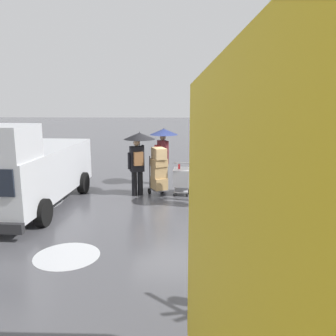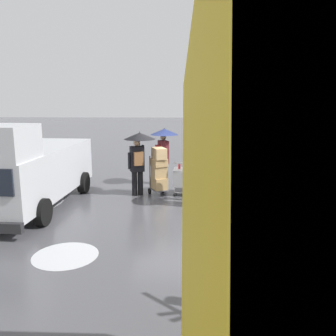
{
  "view_description": "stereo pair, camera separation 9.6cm",
  "coord_description": "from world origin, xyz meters",
  "px_view_note": "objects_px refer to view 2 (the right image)",
  "views": [
    {
      "loc": [
        -0.27,
        11.64,
        3.27
      ],
      "look_at": [
        0.06,
        0.62,
        1.05
      ],
      "focal_mm": 38.15,
      "sensor_mm": 36.0,
      "label": 1
    },
    {
      "loc": [
        -0.36,
        11.64,
        3.27
      ],
      "look_at": [
        0.06,
        0.62,
        1.05
      ],
      "focal_mm": 38.15,
      "sensor_mm": 36.0,
      "label": 2
    }
  ],
  "objects_px": {
    "hand_dolly_boxes": "(159,170)",
    "pedestrian_black_side": "(212,155)",
    "cargo_van_parked_right": "(29,170)",
    "pedestrian_white_side": "(139,149)",
    "pedestrian_far_side": "(164,143)",
    "pedestrian_pink_side": "(209,149)",
    "shopping_cart_vendor": "(182,178)",
    "street_lamp": "(302,129)"
  },
  "relations": [
    {
      "from": "hand_dolly_boxes",
      "to": "pedestrian_black_side",
      "type": "relative_size",
      "value": 0.75
    },
    {
      "from": "cargo_van_parked_right",
      "to": "shopping_cart_vendor",
      "type": "bearing_deg",
      "value": -158.37
    },
    {
      "from": "cargo_van_parked_right",
      "to": "pedestrian_white_side",
      "type": "distance_m",
      "value": 3.45
    },
    {
      "from": "shopping_cart_vendor",
      "to": "pedestrian_white_side",
      "type": "bearing_deg",
      "value": 7.2
    },
    {
      "from": "pedestrian_far_side",
      "to": "cargo_van_parked_right",
      "type": "bearing_deg",
      "value": 39.24
    },
    {
      "from": "street_lamp",
      "to": "pedestrian_black_side",
      "type": "bearing_deg",
      "value": -4.28
    },
    {
      "from": "cargo_van_parked_right",
      "to": "street_lamp",
      "type": "bearing_deg",
      "value": -178.64
    },
    {
      "from": "cargo_van_parked_right",
      "to": "pedestrian_black_side",
      "type": "relative_size",
      "value": 2.53
    },
    {
      "from": "pedestrian_white_side",
      "to": "pedestrian_far_side",
      "type": "height_order",
      "value": "same"
    },
    {
      "from": "cargo_van_parked_right",
      "to": "pedestrian_black_side",
      "type": "distance_m",
      "value": 5.36
    },
    {
      "from": "hand_dolly_boxes",
      "to": "pedestrian_black_side",
      "type": "xyz_separation_m",
      "value": [
        -1.62,
        1.19,
        0.7
      ]
    },
    {
      "from": "hand_dolly_boxes",
      "to": "pedestrian_pink_side",
      "type": "xyz_separation_m",
      "value": [
        -1.65,
        -0.08,
        0.68
      ]
    },
    {
      "from": "pedestrian_far_side",
      "to": "street_lamp",
      "type": "relative_size",
      "value": 0.56
    },
    {
      "from": "cargo_van_parked_right",
      "to": "pedestrian_white_side",
      "type": "xyz_separation_m",
      "value": [
        -3.03,
        -1.59,
        0.39
      ]
    },
    {
      "from": "pedestrian_far_side",
      "to": "shopping_cart_vendor",
      "type": "bearing_deg",
      "value": 116.94
    },
    {
      "from": "shopping_cart_vendor",
      "to": "pedestrian_white_side",
      "type": "relative_size",
      "value": 0.49
    },
    {
      "from": "street_lamp",
      "to": "shopping_cart_vendor",
      "type": "bearing_deg",
      "value": -25.14
    },
    {
      "from": "pedestrian_white_side",
      "to": "pedestrian_far_side",
      "type": "distance_m",
      "value": 1.68
    },
    {
      "from": "pedestrian_pink_side",
      "to": "cargo_van_parked_right",
      "type": "bearing_deg",
      "value": 17.08
    },
    {
      "from": "shopping_cart_vendor",
      "to": "street_lamp",
      "type": "height_order",
      "value": "street_lamp"
    },
    {
      "from": "cargo_van_parked_right",
      "to": "pedestrian_pink_side",
      "type": "xyz_separation_m",
      "value": [
        -5.37,
        -1.65,
        0.39
      ]
    },
    {
      "from": "shopping_cart_vendor",
      "to": "pedestrian_black_side",
      "type": "bearing_deg",
      "value": 122.1
    },
    {
      "from": "cargo_van_parked_right",
      "to": "pedestrian_pink_side",
      "type": "relative_size",
      "value": 2.53
    },
    {
      "from": "shopping_cart_vendor",
      "to": "pedestrian_far_side",
      "type": "height_order",
      "value": "pedestrian_far_side"
    },
    {
      "from": "pedestrian_far_side",
      "to": "street_lamp",
      "type": "xyz_separation_m",
      "value": [
        -4.04,
        2.91,
        0.8
      ]
    },
    {
      "from": "hand_dolly_boxes",
      "to": "street_lamp",
      "type": "relative_size",
      "value": 0.42
    },
    {
      "from": "pedestrian_white_side",
      "to": "street_lamp",
      "type": "height_order",
      "value": "street_lamp"
    },
    {
      "from": "pedestrian_white_side",
      "to": "pedestrian_far_side",
      "type": "relative_size",
      "value": 1.0
    },
    {
      "from": "cargo_van_parked_right",
      "to": "street_lamp",
      "type": "relative_size",
      "value": 1.41
    },
    {
      "from": "cargo_van_parked_right",
      "to": "hand_dolly_boxes",
      "type": "bearing_deg",
      "value": -157.13
    },
    {
      "from": "pedestrian_black_side",
      "to": "pedestrian_far_side",
      "type": "distance_m",
      "value": 3.13
    },
    {
      "from": "shopping_cart_vendor",
      "to": "hand_dolly_boxes",
      "type": "bearing_deg",
      "value": 15.17
    },
    {
      "from": "hand_dolly_boxes",
      "to": "pedestrian_far_side",
      "type": "height_order",
      "value": "pedestrian_far_side"
    },
    {
      "from": "pedestrian_black_side",
      "to": "shopping_cart_vendor",
      "type": "bearing_deg",
      "value": -57.9
    },
    {
      "from": "pedestrian_pink_side",
      "to": "street_lamp",
      "type": "distance_m",
      "value": 2.98
    },
    {
      "from": "cargo_van_parked_right",
      "to": "pedestrian_pink_side",
      "type": "distance_m",
      "value": 5.63
    },
    {
      "from": "pedestrian_black_side",
      "to": "pedestrian_pink_side",
      "type": "bearing_deg",
      "value": -91.42
    },
    {
      "from": "shopping_cart_vendor",
      "to": "street_lamp",
      "type": "xyz_separation_m",
      "value": [
        -3.37,
        1.58,
        1.8
      ]
    },
    {
      "from": "pedestrian_white_side",
      "to": "street_lamp",
      "type": "bearing_deg",
      "value": 163.71
    },
    {
      "from": "street_lamp",
      "to": "hand_dolly_boxes",
      "type": "bearing_deg",
      "value": -18.52
    },
    {
      "from": "pedestrian_pink_side",
      "to": "pedestrian_far_side",
      "type": "relative_size",
      "value": 1.0
    },
    {
      "from": "shopping_cart_vendor",
      "to": "pedestrian_black_side",
      "type": "height_order",
      "value": "pedestrian_black_side"
    }
  ]
}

